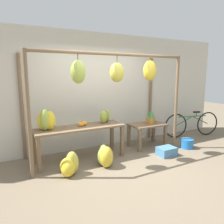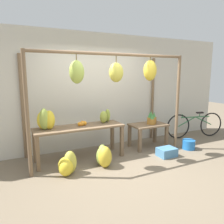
% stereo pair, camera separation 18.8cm
% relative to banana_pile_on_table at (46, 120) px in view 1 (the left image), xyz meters
% --- Properties ---
extents(ground_plane, '(20.00, 20.00, 0.00)m').
position_rel_banana_pile_on_table_xyz_m(ground_plane, '(1.32, -0.98, -0.92)').
color(ground_plane, '#756651').
extents(shop_wall_back, '(8.00, 0.08, 2.80)m').
position_rel_banana_pile_on_table_xyz_m(shop_wall_back, '(1.32, 0.62, 0.48)').
color(shop_wall_back, beige).
rests_on(shop_wall_back, ground_plane).
extents(stall_awning, '(3.45, 1.15, 2.24)m').
position_rel_banana_pile_on_table_xyz_m(stall_awning, '(1.36, -0.31, 0.76)').
color(stall_awning, brown).
rests_on(stall_awning, ground_plane).
extents(display_table_main, '(1.90, 0.58, 0.73)m').
position_rel_banana_pile_on_table_xyz_m(display_table_main, '(0.68, -0.06, -0.30)').
color(display_table_main, brown).
rests_on(display_table_main, ground_plane).
extents(display_table_side, '(0.89, 0.57, 0.59)m').
position_rel_banana_pile_on_table_xyz_m(display_table_side, '(2.46, -0.05, -0.45)').
color(display_table_side, brown).
rests_on(display_table_side, ground_plane).
extents(banana_pile_on_table, '(0.42, 0.36, 0.44)m').
position_rel_banana_pile_on_table_xyz_m(banana_pile_on_table, '(0.00, 0.00, 0.00)').
color(banana_pile_on_table, yellow).
rests_on(banana_pile_on_table, display_table_main).
extents(orange_pile, '(0.20, 0.16, 0.10)m').
position_rel_banana_pile_on_table_xyz_m(orange_pile, '(0.75, -0.01, -0.15)').
color(orange_pile, orange).
rests_on(orange_pile, display_table_main).
extents(pineapple_cluster, '(0.25, 0.26, 0.32)m').
position_rel_banana_pile_on_table_xyz_m(pineapple_cluster, '(2.54, -0.07, -0.21)').
color(pineapple_cluster, '#A3702D').
rests_on(pineapple_cluster, display_table_side).
extents(banana_pile_ground_left, '(0.38, 0.39, 0.43)m').
position_rel_banana_pile_on_table_xyz_m(banana_pile_ground_left, '(0.24, -0.65, -0.75)').
color(banana_pile_ground_left, gold).
rests_on(banana_pile_ground_left, ground_plane).
extents(banana_pile_ground_right, '(0.40, 0.50, 0.43)m').
position_rel_banana_pile_on_table_xyz_m(banana_pile_ground_right, '(1.00, -0.60, -0.73)').
color(banana_pile_ground_right, '#9EB247').
rests_on(banana_pile_ground_right, ground_plane).
extents(fruit_crate_white, '(0.40, 0.31, 0.19)m').
position_rel_banana_pile_on_table_xyz_m(fruit_crate_white, '(2.47, -0.76, -0.83)').
color(fruit_crate_white, '#4C84B2').
rests_on(fruit_crate_white, ground_plane).
extents(blue_bucket, '(0.30, 0.30, 0.23)m').
position_rel_banana_pile_on_table_xyz_m(blue_bucket, '(3.27, -0.63, -0.81)').
color(blue_bucket, blue).
rests_on(blue_bucket, ground_plane).
extents(parked_bicycle, '(1.74, 0.42, 0.74)m').
position_rel_banana_pile_on_table_xyz_m(parked_bicycle, '(4.18, 0.05, -0.56)').
color(parked_bicycle, black).
rests_on(parked_bicycle, ground_plane).
extents(papaya_pile, '(0.32, 0.30, 0.30)m').
position_rel_banana_pile_on_table_xyz_m(papaya_pile, '(1.35, 0.06, -0.06)').
color(papaya_pile, '#93A33D').
rests_on(papaya_pile, display_table_main).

